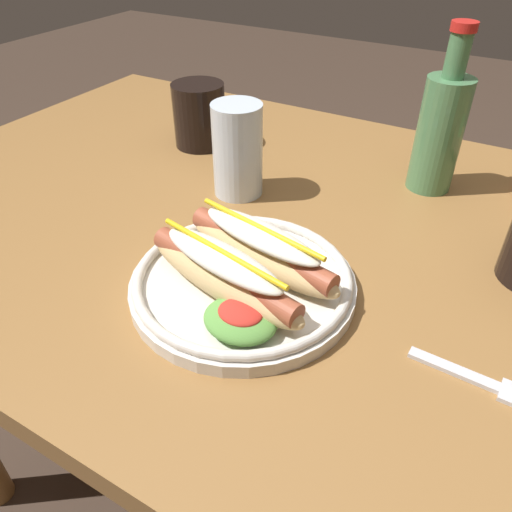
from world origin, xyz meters
TOP-DOWN VIEW (x-y plane):
  - ground_plane at (0.00, 0.00)m, footprint 8.00×8.00m
  - dining_table at (0.00, 0.00)m, footprint 1.34×0.81m
  - hot_dog_plate at (-0.01, -0.16)m, footprint 0.26×0.26m
  - fork at (0.25, -0.16)m, footprint 0.12×0.03m
  - water_cup at (-0.14, 0.04)m, footprint 0.07×0.07m
  - extra_cup at (-0.29, 0.15)m, footprint 0.09×0.09m
  - glass_bottle at (0.11, 0.20)m, footprint 0.07×0.07m

SIDE VIEW (x-z plane):
  - ground_plane at x=0.00m, z-range 0.00..0.00m
  - dining_table at x=0.00m, z-range 0.27..1.01m
  - fork at x=0.25m, z-range 0.74..0.74m
  - hot_dog_plate at x=-0.01m, z-range 0.73..0.80m
  - extra_cup at x=-0.29m, z-range 0.74..0.85m
  - water_cup at x=-0.14m, z-range 0.74..0.88m
  - glass_bottle at x=0.11m, z-range 0.71..0.95m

